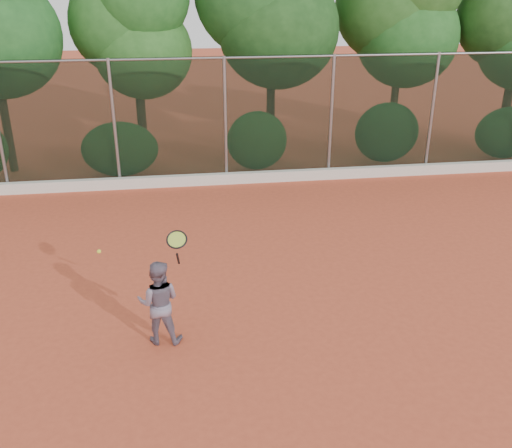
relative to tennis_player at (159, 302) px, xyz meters
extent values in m
plane|color=#C54D2E|center=(1.78, 0.62, -0.71)|extent=(80.00, 80.00, 0.00)
cube|color=silver|center=(1.78, 7.44, -0.56)|extent=(24.00, 0.20, 0.30)
imported|color=slate|center=(0.00, 0.00, 0.00)|extent=(0.76, 0.63, 1.42)
cube|color=black|center=(1.78, 7.62, 1.04)|extent=(24.00, 0.01, 3.50)
cylinder|color=gray|center=(1.78, 7.62, 2.74)|extent=(24.00, 0.06, 0.06)
cylinder|color=gray|center=(-1.22, 7.62, 1.04)|extent=(0.09, 0.09, 3.50)
cylinder|color=gray|center=(1.78, 7.62, 1.04)|extent=(0.09, 0.09, 3.50)
cylinder|color=gray|center=(4.78, 7.62, 1.04)|extent=(0.09, 0.09, 3.50)
cylinder|color=gray|center=(7.78, 7.62, 1.04)|extent=(0.09, 0.09, 3.50)
cylinder|color=#442C1A|center=(-4.52, 9.52, 0.74)|extent=(0.24, 0.24, 2.90)
cylinder|color=#3D2717|center=(-0.62, 9.92, 0.49)|extent=(0.28, 0.28, 2.40)
ellipsoid|color=#285E20|center=(-0.42, 9.82, 2.69)|extent=(2.90, 2.40, 2.80)
ellipsoid|color=#235B1F|center=(-0.92, 10.12, 3.49)|extent=(3.20, 2.70, 3.10)
cylinder|color=#3F2518|center=(3.38, 9.62, 0.79)|extent=(0.26, 0.26, 3.00)
ellipsoid|color=#2A5F24|center=(3.58, 9.52, 3.29)|extent=(3.60, 3.00, 3.50)
cylinder|color=#47301B|center=(7.48, 9.82, 0.64)|extent=(0.24, 0.24, 2.70)
ellipsoid|color=#1D541D|center=(7.68, 9.72, 2.99)|extent=(3.20, 2.70, 3.10)
ellipsoid|color=#21501B|center=(7.18, 10.02, 3.89)|extent=(3.50, 2.90, 3.40)
cylinder|color=#412A19|center=(11.18, 9.42, 0.54)|extent=(0.28, 0.28, 2.50)
ellipsoid|color=#326827|center=(10.88, 9.62, 3.59)|extent=(3.30, 2.80, 3.20)
ellipsoid|color=#326526|center=(-1.22, 8.42, 0.14)|extent=(2.20, 1.16, 1.60)
ellipsoid|color=#34702A|center=(2.78, 8.42, 0.24)|extent=(1.80, 1.04, 1.76)
ellipsoid|color=#255F24|center=(6.78, 8.42, 0.34)|extent=(2.00, 1.10, 1.84)
ellipsoid|color=#286827|center=(10.78, 8.42, 0.19)|extent=(2.16, 1.12, 1.64)
cylinder|color=black|center=(0.34, -0.06, 0.78)|extent=(0.06, 0.23, 0.28)
torus|color=black|center=(0.34, -0.12, 1.13)|extent=(0.34, 0.30, 0.21)
cylinder|color=#AFC73A|center=(0.34, -0.12, 1.13)|extent=(0.29, 0.24, 0.17)
sphere|color=#DDEB35|center=(-0.83, 0.08, 0.92)|extent=(0.06, 0.06, 0.06)
camera|label=1|loc=(0.43, -7.89, 4.73)|focal=40.00mm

